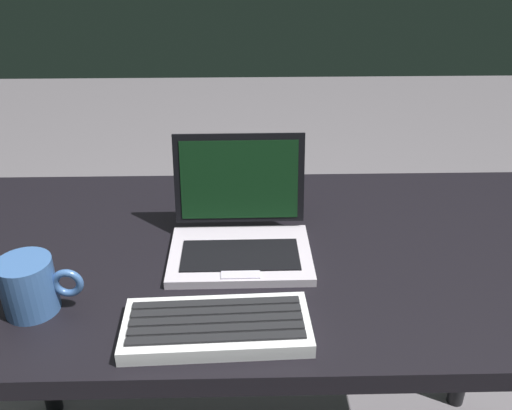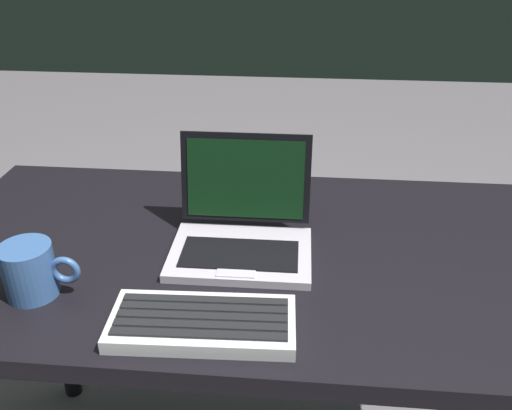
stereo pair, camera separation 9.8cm
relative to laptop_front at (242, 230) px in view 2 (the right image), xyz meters
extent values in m
cube|color=black|center=(0.04, 0.00, -0.06)|extent=(1.34, 0.67, 0.04)
cylinder|color=black|center=(-0.58, 0.28, -0.44)|extent=(0.05, 0.05, 0.72)
cylinder|color=black|center=(0.66, 0.28, -0.44)|extent=(0.05, 0.05, 0.72)
cube|color=#C0B5C2|center=(0.00, -0.03, -0.03)|extent=(0.27, 0.19, 0.02)
cube|color=black|center=(0.00, -0.05, -0.02)|extent=(0.22, 0.10, 0.00)
cube|color=silver|center=(0.00, -0.10, -0.02)|extent=(0.07, 0.03, 0.00)
cube|color=black|center=(0.00, 0.08, 0.08)|extent=(0.26, 0.04, 0.18)
cube|color=black|center=(0.00, 0.07, 0.07)|extent=(0.23, 0.03, 0.16)
cube|color=#59CCF2|center=(0.00, 0.07, 0.05)|extent=(0.22, 0.00, 0.01)
cube|color=silver|center=(-0.04, -0.24, -0.03)|extent=(0.30, 0.14, 0.02)
cube|color=black|center=(-0.03, -0.28, -0.02)|extent=(0.27, 0.03, 0.00)
cube|color=black|center=(-0.04, -0.26, -0.02)|extent=(0.27, 0.03, 0.00)
cube|color=black|center=(-0.04, -0.24, -0.02)|extent=(0.27, 0.03, 0.00)
cube|color=black|center=(-0.04, -0.22, -0.02)|extent=(0.27, 0.03, 0.00)
cube|color=black|center=(-0.04, -0.20, -0.02)|extent=(0.27, 0.03, 0.00)
cylinder|color=#3A619E|center=(-0.34, -0.17, 0.01)|extent=(0.09, 0.09, 0.10)
torus|color=#3A619E|center=(-0.28, -0.17, 0.01)|extent=(0.05, 0.01, 0.05)
camera|label=1|loc=(0.01, -0.89, 0.54)|focal=38.11mm
camera|label=2|loc=(0.11, -0.89, 0.54)|focal=38.11mm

